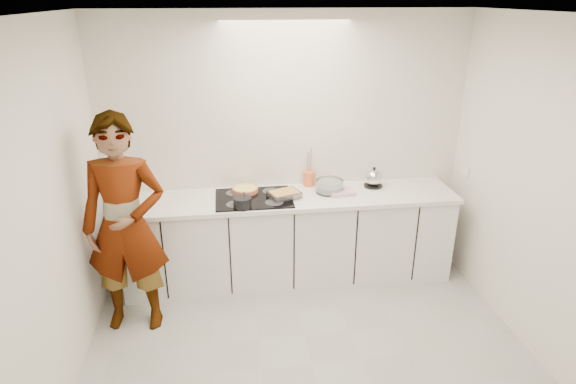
{
  "coord_description": "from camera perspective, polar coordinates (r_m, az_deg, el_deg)",
  "views": [
    {
      "loc": [
        -0.58,
        -2.95,
        2.71
      ],
      "look_at": [
        -0.05,
        1.05,
        1.05
      ],
      "focal_mm": 30.0,
      "sensor_mm": 36.0,
      "label": 1
    }
  ],
  "objects": [
    {
      "name": "wall_left",
      "position": [
        3.49,
        -27.29,
        -4.15
      ],
      "size": [
        0.0,
        3.2,
        2.6
      ],
      "primitive_type": "cube",
      "color": "silver",
      "rests_on": "ground"
    },
    {
      "name": "wall_right",
      "position": [
        4.06,
        28.99,
        -0.94
      ],
      "size": [
        0.02,
        3.2,
        2.6
      ],
      "color": "silver",
      "rests_on": "ground"
    },
    {
      "name": "tart_dish",
      "position": [
        4.71,
        -5.08,
        0.3
      ],
      "size": [
        0.32,
        0.32,
        0.04
      ],
      "color": "#CC6E47",
      "rests_on": "hob"
    },
    {
      "name": "countertop",
      "position": [
        4.64,
        0.24,
        -0.73
      ],
      "size": [
        3.24,
        0.64,
        0.04
      ],
      "primitive_type": "cube",
      "color": "white",
      "rests_on": "base_cabinets"
    },
    {
      "name": "base_cabinets",
      "position": [
        4.84,
        0.23,
        -5.69
      ],
      "size": [
        3.2,
        0.58,
        0.87
      ],
      "primitive_type": "cube",
      "color": "white",
      "rests_on": "floor"
    },
    {
      "name": "saucepan",
      "position": [
        4.37,
        -5.42,
        -1.2
      ],
      "size": [
        0.22,
        0.22,
        0.16
      ],
      "color": "black",
      "rests_on": "hob"
    },
    {
      "name": "utensil_crock",
      "position": [
        4.88,
        2.54,
        1.62
      ],
      "size": [
        0.15,
        0.15,
        0.15
      ],
      "primitive_type": "cylinder",
      "rotation": [
        0.0,
        0.0,
        0.3
      ],
      "color": "orange",
      "rests_on": "countertop"
    },
    {
      "name": "kettle",
      "position": [
        4.91,
        10.11,
        1.6
      ],
      "size": [
        0.2,
        0.2,
        0.21
      ],
      "color": "black",
      "rests_on": "countertop"
    },
    {
      "name": "cook",
      "position": [
        4.18,
        -18.71,
        -3.88
      ],
      "size": [
        0.72,
        0.5,
        1.89
      ],
      "primitive_type": "imported",
      "rotation": [
        0.0,
        0.0,
        -0.07
      ],
      "color": "white",
      "rests_on": "floor"
    },
    {
      "name": "wall_back",
      "position": [
        4.8,
        -0.28,
        5.27
      ],
      "size": [
        3.6,
        0.0,
        2.6
      ],
      "primitive_type": "cube",
      "color": "silver",
      "rests_on": "ground"
    },
    {
      "name": "baking_dish",
      "position": [
        4.57,
        -0.45,
        -0.23
      ],
      "size": [
        0.34,
        0.29,
        0.05
      ],
      "color": "silver",
      "rests_on": "hob"
    },
    {
      "name": "tea_towel",
      "position": [
        4.7,
        6.34,
        -0.03
      ],
      "size": [
        0.27,
        0.21,
        0.04
      ],
      "primitive_type": "cube",
      "rotation": [
        0.0,
        0.0,
        0.13
      ],
      "color": "white",
      "rests_on": "countertop"
    },
    {
      "name": "mixing_bowl",
      "position": [
        4.73,
        4.93,
        0.64
      ],
      "size": [
        0.32,
        0.32,
        0.13
      ],
      "color": "silver",
      "rests_on": "countertop"
    },
    {
      "name": "hob",
      "position": [
        4.58,
        -4.07,
        -0.74
      ],
      "size": [
        0.72,
        0.54,
        0.01
      ],
      "primitive_type": "cube",
      "color": "black",
      "rests_on": "countertop"
    },
    {
      "name": "ceiling",
      "position": [
        3.01,
        3.83,
        20.22
      ],
      "size": [
        3.6,
        3.2,
        0.0
      ],
      "primitive_type": "cube",
      "color": "white",
      "rests_on": "wall_back"
    },
    {
      "name": "floor",
      "position": [
        4.05,
        2.84,
        -19.69
      ],
      "size": [
        3.6,
        3.2,
        0.0
      ],
      "primitive_type": "cube",
      "color": "#A8A8A6",
      "rests_on": "ground"
    }
  ]
}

